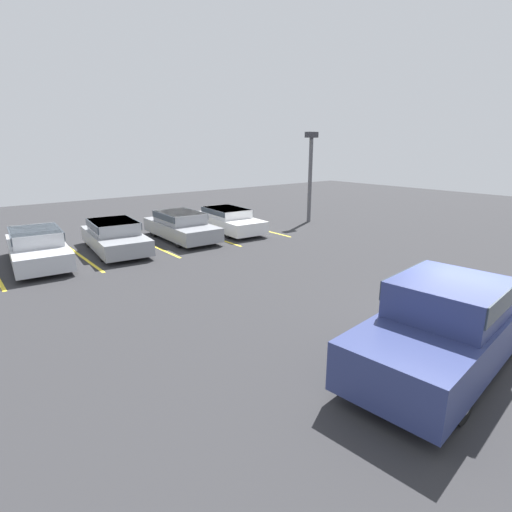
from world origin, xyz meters
The scene contains 12 objects.
ground_plane centered at (0.00, 0.00, 0.00)m, with size 60.00×60.00×0.00m, color #2D2D30.
stall_stripe_b centered at (-4.39, 12.95, 0.00)m, with size 0.12×5.48×0.01m, color yellow.
stall_stripe_c centered at (-1.45, 12.95, 0.00)m, with size 0.12×5.48×0.01m, color yellow.
stall_stripe_d centered at (1.50, 12.95, 0.00)m, with size 0.12×5.48×0.01m, color yellow.
stall_stripe_e centered at (4.44, 12.95, 0.00)m, with size 0.12×5.48×0.01m, color yellow.
pickup_truck centered at (-0.95, -0.03, 0.90)m, with size 5.80×2.53×1.82m.
parked_sedan_a centered at (-5.88, 12.82, 0.68)m, with size 2.19×4.79×1.28m.
parked_sedan_b centered at (-3.00, 12.90, 0.67)m, with size 2.28×4.69×1.26m.
parked_sedan_c centered at (0.16, 13.09, 0.67)m, with size 1.99×4.66×1.27m.
parked_sedan_d centered at (2.84, 13.21, 0.63)m, with size 2.13×4.85×1.17m.
light_post centered at (8.00, 12.49, 2.96)m, with size 0.70×0.36×4.92m.
traffic_cone centered at (3.73, 1.47, 0.24)m, with size 0.47×0.47×0.53m.
Camera 1 is at (-8.45, -3.26, 4.24)m, focal length 28.00 mm.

